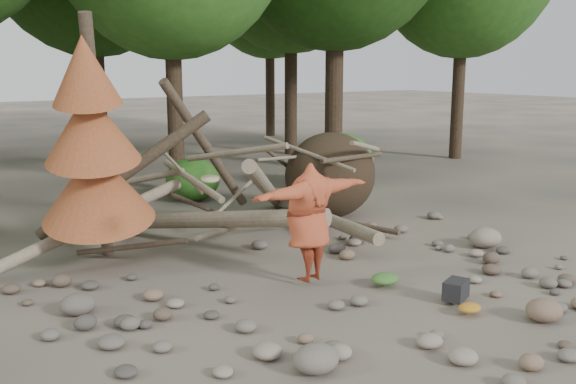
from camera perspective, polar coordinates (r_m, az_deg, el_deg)
ground at (r=10.18m, az=7.08°, el=-8.82°), size 120.00×120.00×0.00m
deadfall_pile at (r=14.37m, az=2.12°, el=1.09°), size 8.55×5.24×3.30m
dead_conifer at (r=11.10m, az=-16.95°, el=3.67°), size 2.06×2.16×4.35m
bush_mid at (r=16.84m, az=-8.46°, el=1.12°), size 1.40×1.40×1.12m
bush_right at (r=18.35m, az=4.53°, el=2.79°), size 2.00×2.00×1.60m
frisbee_thrower at (r=10.17m, az=1.85°, el=-2.68°), size 3.12×0.85×1.91m
backpack at (r=9.96m, az=14.69°, el=-8.72°), size 0.50×0.43×0.28m
cloth_green at (r=10.41m, az=8.62°, el=-7.90°), size 0.48×0.40×0.18m
cloth_orange at (r=9.55m, az=15.83°, el=-10.15°), size 0.35×0.29×0.13m
boulder_front_left at (r=7.61m, az=2.52°, el=-14.58°), size 0.55×0.50×0.33m
boulder_front_right at (r=9.65m, az=21.82°, el=-9.72°), size 0.53×0.47×0.32m
boulder_mid_right at (r=13.02m, az=17.13°, el=-3.90°), size 0.65×0.58×0.39m
boulder_mid_left at (r=9.67m, az=-18.18°, el=-9.46°), size 0.51×0.46×0.31m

